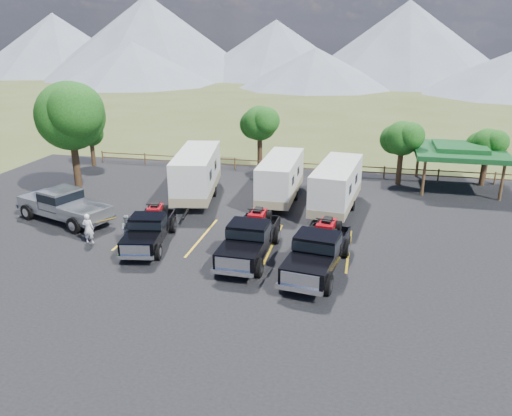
% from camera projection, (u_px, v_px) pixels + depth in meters
% --- Properties ---
extents(ground, '(320.00, 320.00, 0.00)m').
position_uv_depth(ground, '(216.00, 273.00, 23.47)').
color(ground, '#414D20').
rests_on(ground, ground).
extents(asphalt_lot, '(44.00, 34.00, 0.04)m').
position_uv_depth(asphalt_lot, '(232.00, 248.00, 26.23)').
color(asphalt_lot, black).
rests_on(asphalt_lot, ground).
extents(stall_lines, '(12.12, 5.50, 0.01)m').
position_uv_depth(stall_lines, '(237.00, 240.00, 27.14)').
color(stall_lines, yellow).
rests_on(stall_lines, asphalt_lot).
extents(tree_big_nw, '(5.54, 5.18, 7.84)m').
position_uv_depth(tree_big_nw, '(70.00, 116.00, 32.53)').
color(tree_big_nw, black).
rests_on(tree_big_nw, ground).
extents(tree_ne_a, '(3.11, 2.92, 4.76)m').
position_uv_depth(tree_ne_a, '(402.00, 138.00, 36.13)').
color(tree_ne_a, black).
rests_on(tree_ne_a, ground).
extents(tree_ne_b, '(2.77, 2.59, 4.27)m').
position_uv_depth(tree_ne_b, '(487.00, 144.00, 35.92)').
color(tree_ne_b, black).
rests_on(tree_ne_b, ground).
extents(tree_north, '(3.46, 3.24, 5.25)m').
position_uv_depth(tree_north, '(260.00, 123.00, 40.13)').
color(tree_north, black).
rests_on(tree_north, ground).
extents(tree_nw_small, '(2.59, 2.43, 3.85)m').
position_uv_depth(tree_nw_small, '(91.00, 134.00, 41.53)').
color(tree_nw_small, black).
rests_on(tree_nw_small, ground).
extents(rail_fence, '(36.12, 0.12, 1.00)m').
position_uv_depth(rail_fence, '(307.00, 167.00, 39.89)').
color(rail_fence, brown).
rests_on(rail_fence, ground).
extents(pavilion, '(6.20, 6.20, 3.22)m').
position_uv_depth(pavilion, '(459.00, 151.00, 35.51)').
color(pavilion, brown).
rests_on(pavilion, ground).
extents(mountain_range, '(209.00, 71.00, 20.00)m').
position_uv_depth(mountain_range, '(314.00, 46.00, 120.00)').
color(mountain_range, slate).
rests_on(mountain_range, ground).
extents(rig_left, '(2.72, 5.83, 1.87)m').
position_uv_depth(rig_left, '(149.00, 228.00, 26.41)').
color(rig_left, black).
rests_on(rig_left, asphalt_lot).
extents(rig_center, '(2.31, 6.27, 2.08)m').
position_uv_depth(rig_center, '(250.00, 237.00, 24.94)').
color(rig_center, black).
rests_on(rig_center, asphalt_lot).
extents(rig_right, '(2.92, 6.61, 2.14)m').
position_uv_depth(rig_right, '(318.00, 250.00, 23.44)').
color(rig_right, black).
rests_on(rig_right, asphalt_lot).
extents(trailer_left, '(3.67, 9.26, 3.20)m').
position_uv_depth(trailer_left, '(197.00, 174.00, 33.63)').
color(trailer_left, silver).
rests_on(trailer_left, asphalt_lot).
extents(trailer_center, '(2.25, 8.36, 2.92)m').
position_uv_depth(trailer_center, '(281.00, 179.00, 33.10)').
color(trailer_center, silver).
rests_on(trailer_center, asphalt_lot).
extents(trailer_right, '(2.96, 8.59, 2.97)m').
position_uv_depth(trailer_right, '(337.00, 187.00, 31.27)').
color(trailer_right, silver).
rests_on(trailer_right, asphalt_lot).
extents(pickup_silver, '(6.86, 4.11, 1.96)m').
position_uv_depth(pickup_silver, '(64.00, 205.00, 29.56)').
color(pickup_silver, gray).
rests_on(pickup_silver, asphalt_lot).
extents(person_a, '(0.63, 0.45, 1.64)m').
position_uv_depth(person_a, '(88.00, 228.00, 26.56)').
color(person_a, white).
rests_on(person_a, asphalt_lot).
extents(person_b, '(0.93, 0.85, 1.56)m').
position_uv_depth(person_b, '(128.00, 229.00, 26.56)').
color(person_b, slate).
rests_on(person_b, asphalt_lot).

